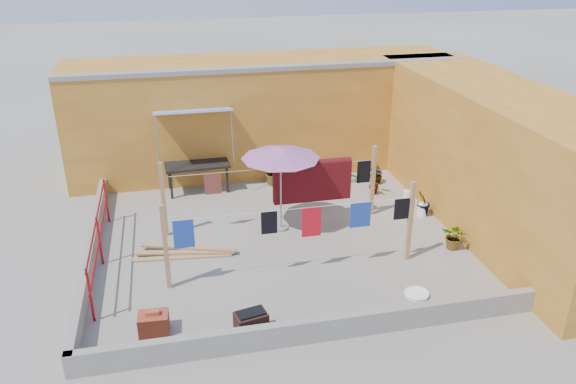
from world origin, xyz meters
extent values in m
plane|color=#9E998E|center=(0.00, 0.00, 0.00)|extent=(80.00, 80.00, 0.00)
cube|color=orange|center=(0.50, 4.70, 1.60)|extent=(11.00, 2.40, 3.20)
cube|color=gray|center=(0.50, 3.65, 3.15)|extent=(11.00, 0.35, 0.12)
cube|color=#2D51B2|center=(-1.60, 3.15, 2.25)|extent=(2.00, 0.79, 0.22)
cylinder|color=gray|center=(-2.55, 2.78, 1.60)|extent=(0.03, 0.30, 1.28)
cylinder|color=gray|center=(-0.65, 2.78, 1.60)|extent=(0.03, 0.30, 1.28)
cube|color=orange|center=(5.20, 0.00, 1.60)|extent=(2.40, 9.00, 3.20)
cube|color=gray|center=(0.00, -3.58, 0.22)|extent=(8.30, 0.16, 0.44)
cube|color=gray|center=(-4.08, 0.00, 0.22)|extent=(0.16, 7.30, 0.44)
cylinder|color=#A71016|center=(-3.85, -2.20, 0.55)|extent=(0.05, 0.05, 1.10)
cylinder|color=#A71016|center=(-3.85, -0.20, 0.55)|extent=(0.05, 0.05, 1.10)
cylinder|color=#A71016|center=(-3.85, 1.80, 0.55)|extent=(0.05, 0.05, 1.10)
cylinder|color=#A71016|center=(-3.85, -0.20, 1.05)|extent=(0.04, 4.20, 0.04)
cylinder|color=#A71016|center=(-3.85, -0.20, 0.60)|extent=(0.04, 4.20, 0.04)
cube|color=tan|center=(-2.50, -1.40, 0.90)|extent=(0.09, 0.09, 1.80)
cube|color=tan|center=(2.50, -1.40, 0.90)|extent=(0.09, 0.09, 1.80)
cube|color=tan|center=(2.50, 0.80, 0.90)|extent=(0.09, 0.09, 1.80)
cube|color=tan|center=(-2.50, 0.80, 0.90)|extent=(0.09, 0.09, 1.80)
cylinder|color=silver|center=(0.00, -1.40, 1.45)|extent=(5.00, 0.01, 0.01)
cylinder|color=silver|center=(0.00, 0.80, 1.45)|extent=(5.00, 0.01, 0.01)
cube|color=#4A0C10|center=(0.97, 0.80, 1.02)|extent=(1.87, 0.22, 0.95)
cube|color=black|center=(2.25, 0.80, 1.17)|extent=(0.33, 0.02, 0.57)
cube|color=brown|center=(-1.37, 0.80, 1.19)|extent=(0.38, 0.02, 0.51)
cube|color=#1D3E9F|center=(-2.14, -1.40, 1.15)|extent=(0.40, 0.02, 0.60)
cube|color=black|center=(-0.48, -1.40, 1.21)|extent=(0.32, 0.02, 0.48)
cube|color=red|center=(0.37, -1.40, 1.13)|extent=(0.40, 0.02, 0.64)
cube|color=#1D3E9F|center=(1.40, -1.40, 1.18)|extent=(0.44, 0.02, 0.55)
cube|color=black|center=(2.30, -1.40, 1.21)|extent=(0.35, 0.02, 0.47)
cylinder|color=gray|center=(0.15, 0.51, 0.03)|extent=(0.32, 0.32, 0.05)
cylinder|color=gray|center=(0.15, 0.51, 1.02)|extent=(0.04, 0.04, 2.05)
cone|color=#B36097|center=(0.15, 0.51, 1.94)|extent=(2.03, 2.03, 0.28)
cylinder|color=gray|center=(0.15, 0.51, 2.10)|extent=(0.04, 0.04, 0.09)
cube|color=black|center=(-1.59, 3.20, 0.76)|extent=(1.74, 0.94, 0.06)
cube|color=black|center=(-2.31, 2.82, 0.37)|extent=(0.06, 0.06, 0.74)
cube|color=black|center=(-2.35, 3.50, 0.37)|extent=(0.06, 0.06, 0.74)
cube|color=black|center=(-0.83, 2.90, 0.37)|extent=(0.06, 0.06, 0.74)
cube|color=black|center=(-0.86, 3.58, 0.37)|extent=(0.06, 0.06, 0.74)
cube|color=#9C3A24|center=(-2.79, -2.76, 0.19)|extent=(0.54, 0.40, 0.38)
cube|color=#9C4524|center=(-2.79, -2.76, 0.41)|extent=(0.24, 0.13, 0.08)
cube|color=tan|center=(-2.20, -0.34, 0.02)|extent=(2.12, 0.36, 0.04)
cube|color=tan|center=(-2.12, -0.22, 0.07)|extent=(2.11, 0.54, 0.04)
cube|color=tan|center=(-2.04, -0.10, 0.12)|extent=(2.05, 0.82, 0.04)
cube|color=black|center=(-1.15, -3.20, 0.22)|extent=(0.60, 0.46, 0.45)
cube|color=black|center=(-1.15, -3.20, 0.47)|extent=(0.49, 0.36, 0.04)
cylinder|color=white|center=(2.14, -2.73, 0.03)|extent=(0.45, 0.45, 0.06)
torus|color=white|center=(2.14, -2.73, 0.06)|extent=(0.48, 0.48, 0.05)
cylinder|color=white|center=(3.70, 0.45, 0.17)|extent=(0.24, 0.24, 0.33)
cylinder|color=white|center=(3.70, 0.45, 0.35)|extent=(0.07, 0.07, 0.06)
cylinder|color=white|center=(3.70, 1.36, 0.14)|extent=(0.20, 0.20, 0.27)
cylinder|color=white|center=(3.70, 1.36, 0.29)|extent=(0.05, 0.05, 0.05)
torus|color=#186C27|center=(2.72, 3.06, 0.02)|extent=(0.50, 0.50, 0.03)
torus|color=#186C27|center=(2.72, 3.06, 0.06)|extent=(0.42, 0.42, 0.03)
imported|color=#265A19|center=(0.51, 3.20, 0.37)|extent=(0.82, 0.76, 0.75)
imported|color=#265A19|center=(3.31, 2.61, 0.30)|extent=(0.44, 0.44, 0.60)
imported|color=#265A19|center=(3.01, 1.95, 0.41)|extent=(0.52, 0.51, 0.83)
imported|color=#265A19|center=(3.70, 0.43, 0.37)|extent=(0.51, 0.51, 0.73)
imported|color=#265A19|center=(3.70, -1.21, 0.30)|extent=(0.70, 0.71, 0.60)
camera|label=1|loc=(-2.24, -11.00, 6.26)|focal=35.00mm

